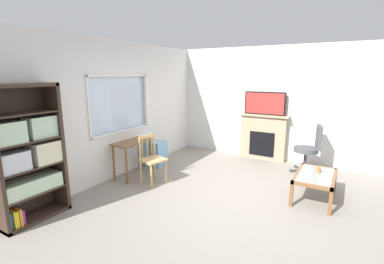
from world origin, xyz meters
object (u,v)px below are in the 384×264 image
(desk_under_window, at_px, (133,148))
(fireplace, at_px, (263,137))
(tv, at_px, (265,103))
(wooden_chair, at_px, (152,159))
(coffee_table, at_px, (315,178))
(sippy_cup, at_px, (319,170))
(plastic_drawer_unit, at_px, (156,153))
(office_chair, at_px, (311,146))
(bookshelf, at_px, (27,156))

(desk_under_window, relative_size, fireplace, 0.70)
(fireplace, xyz_separation_m, tv, (-0.02, 0.00, 0.80))
(wooden_chair, height_order, fireplace, fireplace)
(coffee_table, distance_m, sippy_cup, 0.17)
(plastic_drawer_unit, relative_size, office_chair, 0.54)
(plastic_drawer_unit, relative_size, sippy_cup, 6.05)
(desk_under_window, height_order, sippy_cup, desk_under_window)
(tv, bearing_deg, sippy_cup, -138.38)
(wooden_chair, relative_size, fireplace, 0.78)
(coffee_table, height_order, sippy_cup, sippy_cup)
(wooden_chair, height_order, plastic_drawer_unit, wooden_chair)
(wooden_chair, distance_m, tv, 2.97)
(desk_under_window, height_order, wooden_chair, wooden_chair)
(bookshelf, relative_size, office_chair, 1.90)
(desk_under_window, xyz_separation_m, fireplace, (2.45, -1.88, -0.04))
(desk_under_window, distance_m, coffee_table, 3.33)
(plastic_drawer_unit, bearing_deg, coffee_table, -90.66)
(tv, bearing_deg, office_chair, -110.65)
(sippy_cup, bearing_deg, tv, 41.62)
(desk_under_window, bearing_deg, fireplace, -37.39)
(coffee_table, relative_size, sippy_cup, 11.13)
(tv, bearing_deg, fireplace, -0.00)
(office_chair, height_order, sippy_cup, office_chair)
(desk_under_window, distance_m, office_chair, 3.60)
(coffee_table, bearing_deg, desk_under_window, 103.00)
(plastic_drawer_unit, relative_size, fireplace, 0.47)
(coffee_table, bearing_deg, wooden_chair, 106.49)
(sippy_cup, bearing_deg, coffee_table, 168.64)
(bookshelf, relative_size, fireplace, 1.64)
(plastic_drawer_unit, xyz_separation_m, office_chair, (1.23, -3.04, 0.28))
(wooden_chair, xyz_separation_m, plastic_drawer_unit, (0.84, 0.56, -0.19))
(fireplace, height_order, office_chair, fireplace)
(sippy_cup, bearing_deg, bookshelf, 129.91)
(fireplace, xyz_separation_m, coffee_table, (-1.71, -1.36, -0.18))
(fireplace, height_order, sippy_cup, fireplace)
(office_chair, bearing_deg, tv, 69.35)
(bookshelf, relative_size, coffee_table, 1.89)
(desk_under_window, xyz_separation_m, tv, (2.44, -1.88, 0.76))
(desk_under_window, distance_m, fireplace, 3.09)
(wooden_chair, bearing_deg, office_chair, -49.97)
(desk_under_window, height_order, fireplace, fireplace)
(fireplace, relative_size, sippy_cup, 12.84)
(bookshelf, height_order, wooden_chair, bookshelf)
(desk_under_window, bearing_deg, office_chair, -55.96)
(bookshelf, distance_m, office_chair, 5.04)
(office_chair, distance_m, sippy_cup, 1.18)
(wooden_chair, height_order, tv, tv)
(wooden_chair, distance_m, sippy_cup, 2.90)
(wooden_chair, relative_size, office_chair, 0.90)
(bookshelf, bearing_deg, plastic_drawer_unit, -1.23)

